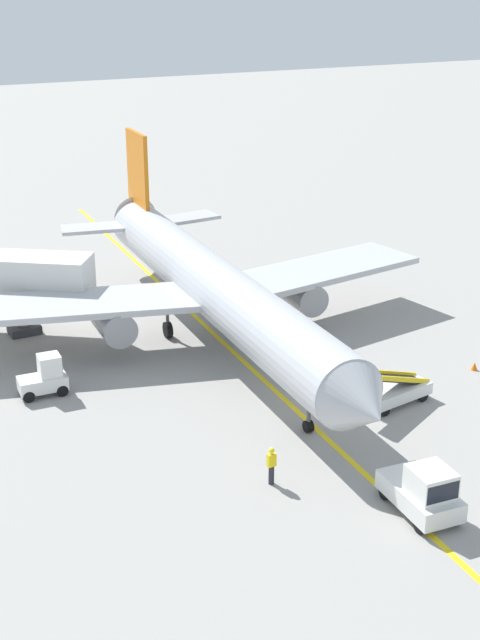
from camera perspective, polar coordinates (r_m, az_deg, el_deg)
name	(u,v)px	position (r m, az deg, el deg)	size (l,w,h in m)	color
ground_plane	(349,411)	(42.94, 7.16, -5.96)	(300.00, 300.00, 0.00)	gray
taxi_line_yellow	(264,380)	(45.75, 1.60, -3.99)	(0.30, 80.00, 0.01)	yellow
airliner	(211,285)	(49.56, -1.90, 2.31)	(28.51, 35.34, 10.10)	#B2B5BA
pushback_tug	(423,492)	(35.29, 11.95, -10.96)	(2.25, 3.77, 2.20)	silver
baggage_tug_near_wing	(45,377)	(44.99, -12.67, -3.70)	(2.49, 1.49, 2.10)	silver
belt_loader_forward_hold	(394,390)	(43.62, 10.05, -4.54)	(5.13, 1.99, 2.59)	silver
ground_crew_marshaller	(271,465)	(36.46, 2.08, -9.47)	(0.36, 0.24, 1.70)	#26262D
ground_crew_wing_walker	(299,347)	(47.65, 3.87, -1.76)	(0.36, 0.24, 1.70)	#26262D
safety_cone_nose_left	(302,284)	(59.57, 4.09, 2.34)	(0.36, 0.36, 0.44)	orange
safety_cone_nose_right	(474,366)	(48.54, 15.14, -2.94)	(0.36, 0.36, 0.44)	orange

